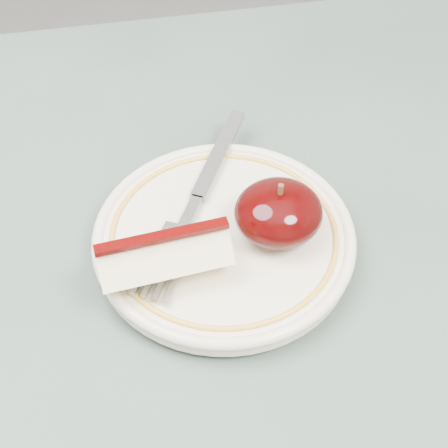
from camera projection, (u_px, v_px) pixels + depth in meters
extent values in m
cylinder|color=brown|center=(446.00, 230.00, 1.00)|extent=(0.05, 0.05, 0.71)
cube|color=#475750|center=(286.00, 403.00, 0.41)|extent=(0.90, 0.90, 0.04)
cylinder|color=beige|center=(224.00, 246.00, 0.47)|extent=(0.10, 0.10, 0.01)
cylinder|color=beige|center=(224.00, 238.00, 0.46)|extent=(0.19, 0.19, 0.01)
torus|color=beige|center=(224.00, 234.00, 0.46)|extent=(0.19, 0.19, 0.01)
torus|color=gold|center=(224.00, 233.00, 0.45)|extent=(0.17, 0.17, 0.00)
ellipsoid|color=black|center=(278.00, 213.00, 0.44)|extent=(0.06, 0.06, 0.04)
cylinder|color=#472D19|center=(281.00, 191.00, 0.42)|extent=(0.00, 0.00, 0.01)
cube|color=#FCEDBA|center=(165.00, 257.00, 0.42)|extent=(0.09, 0.05, 0.04)
cube|color=#370201|center=(162.00, 237.00, 0.40)|extent=(0.09, 0.02, 0.00)
cube|color=gray|center=(219.00, 153.00, 0.50)|extent=(0.06, 0.10, 0.00)
cube|color=gray|center=(191.00, 211.00, 0.46)|extent=(0.02, 0.03, 0.00)
cube|color=gray|center=(177.00, 239.00, 0.44)|extent=(0.04, 0.03, 0.00)
cube|color=gray|center=(177.00, 278.00, 0.42)|extent=(0.02, 0.04, 0.00)
cube|color=gray|center=(166.00, 275.00, 0.42)|extent=(0.02, 0.04, 0.00)
cube|color=gray|center=(155.00, 273.00, 0.42)|extent=(0.02, 0.04, 0.00)
cube|color=gray|center=(145.00, 270.00, 0.43)|extent=(0.02, 0.04, 0.00)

